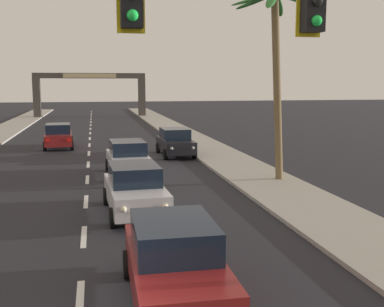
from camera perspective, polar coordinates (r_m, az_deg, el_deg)
sidewalk_right at (r=27.81m, az=3.80°, el=-0.49°), size 3.20×110.00×0.14m
lane_markings at (r=27.37m, az=-11.54°, el=-0.93°), size 4.28×89.68×0.01m
traffic_signal_mast at (r=7.55m, az=7.09°, el=14.11°), size 11.52×0.41×7.26m
sedan_lead_at_stop_bar at (r=9.72m, az=-2.14°, el=-12.96°), size 2.00×4.47×1.68m
sedan_third_in_queue at (r=16.13m, az=-6.96°, el=-4.29°), size 2.10×4.51×1.68m
sedan_fifth_in_queue at (r=22.78m, az=-7.77°, el=-0.55°), size 2.11×4.51×1.68m
sedan_oncoming_far at (r=33.52m, az=-15.91°, el=2.09°), size 2.14×4.52×1.68m
sedan_parked_nearest_kerb at (r=28.83m, az=-2.05°, el=1.42°), size 2.00×4.47×1.68m
palm_right_second at (r=21.15m, az=10.14°, el=12.79°), size 4.08×3.59×8.44m
town_gateway_arch at (r=63.35m, az=-12.25°, el=7.75°), size 14.36×0.90×5.75m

